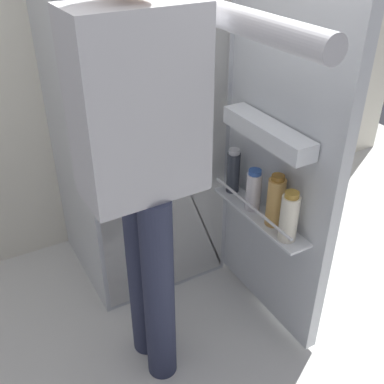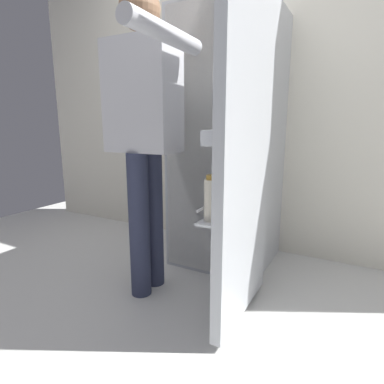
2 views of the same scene
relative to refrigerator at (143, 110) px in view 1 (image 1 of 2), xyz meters
name	(u,v)px [view 1 (image 1 of 2)]	position (x,y,z in m)	size (l,w,h in m)	color
ground_plane	(193,320)	(-0.03, -0.52, -0.88)	(5.22, 5.22, 0.00)	silver
refrigerator	(143,110)	(0.00, 0.00, 0.00)	(0.72, 1.31, 1.75)	silver
person	(144,143)	(-0.26, -0.61, 0.15)	(0.54, 0.72, 1.71)	#2D334C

